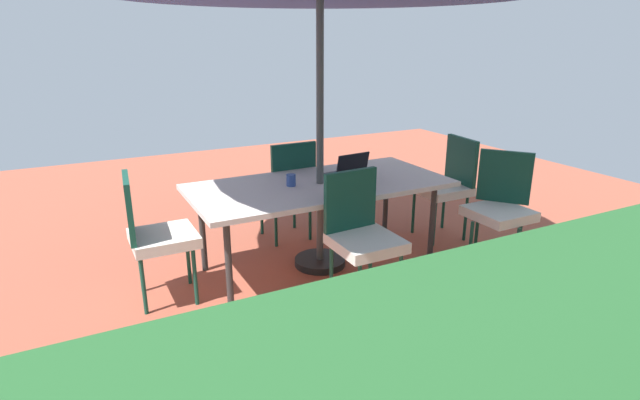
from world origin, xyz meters
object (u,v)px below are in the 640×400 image
(chair_east, at_px, (154,231))
(chair_northwest, at_px, (500,204))
(laptop, at_px, (348,171))
(dining_table, at_px, (320,189))
(chair_west, at_px, (447,182))
(chair_south, at_px, (287,185))
(cup, at_px, (291,180))
(chair_north, at_px, (361,232))

(chair_east, distance_m, chair_northwest, 2.80)
(chair_east, relative_size, laptop, 2.86)
(dining_table, height_order, chair_west, chair_west)
(chair_northwest, xyz_separation_m, chair_south, (1.36, -1.35, 0.00))
(chair_northwest, bearing_deg, cup, -152.34)
(chair_north, relative_size, cup, 10.26)
(chair_east, relative_size, chair_northwest, 1.00)
(chair_south, xyz_separation_m, chair_west, (-1.41, 0.63, 0.00))
(chair_south, height_order, chair_west, same)
(dining_table, xyz_separation_m, chair_south, (0.00, -0.67, -0.14))
(laptop, xyz_separation_m, cup, (0.56, 0.05, 0.00))
(chair_northwest, distance_m, chair_south, 1.92)
(chair_north, relative_size, laptop, 2.86)
(chair_south, relative_size, chair_west, 1.00)
(cup, bearing_deg, chair_west, -179.90)
(dining_table, distance_m, chair_east, 1.36)
(chair_west, relative_size, laptop, 2.86)
(chair_south, bearing_deg, cup, 68.34)
(laptop, bearing_deg, chair_south, -67.10)
(chair_south, bearing_deg, chair_northwest, 134.45)
(chair_north, xyz_separation_m, chair_south, (-0.01, -1.36, 0.00))
(chair_west, bearing_deg, cup, -84.84)
(chair_east, xyz_separation_m, chair_south, (-1.35, -0.65, 0.00))
(dining_table, xyz_separation_m, chair_north, (0.02, 0.69, -0.14))
(chair_northwest, height_order, chair_south, same)
(chair_west, xyz_separation_m, cup, (1.65, 0.00, 0.24))
(chair_north, xyz_separation_m, laptop, (-0.33, -0.77, 0.24))
(chair_northwest, relative_size, chair_south, 1.00)
(dining_table, relative_size, chair_south, 2.18)
(chair_west, relative_size, cup, 10.26)
(laptop, bearing_deg, chair_east, -3.45)
(chair_northwest, height_order, laptop, chair_northwest)
(chair_east, bearing_deg, laptop, -82.08)
(dining_table, relative_size, chair_east, 2.18)
(chair_east, bearing_deg, chair_north, -112.30)
(chair_northwest, bearing_deg, dining_table, -154.92)
(chair_west, bearing_deg, laptop, -87.41)
(chair_northwest, height_order, chair_north, same)
(chair_northwest, xyz_separation_m, laptop, (1.04, -0.77, 0.24))
(chair_east, height_order, chair_south, same)
(dining_table, height_order, chair_east, chair_east)
(chair_northwest, height_order, cup, chair_northwest)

